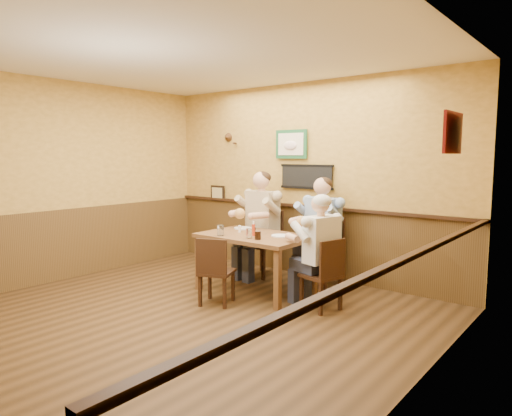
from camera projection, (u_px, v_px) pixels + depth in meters
The scene contains 17 objects.
room at pixel (192, 162), 4.74m from camera, with size 5.02×5.03×2.81m.
dining_table at pixel (255, 242), 5.83m from camera, with size 1.40×0.90×0.75m.
chair_back_left at pixel (263, 243), 6.66m from camera, with size 0.44×0.44×0.96m, color #351F10, non-canonical shape.
chair_back_right at pixel (323, 252), 6.15m from camera, with size 0.43×0.43×0.92m, color #351F10, non-canonical shape.
chair_right_end at pixel (321, 274), 5.19m from camera, with size 0.38×0.38×0.83m, color #351F10, non-canonical shape.
chair_near_side at pixel (217, 270), 5.39m from camera, with size 0.37×0.37×0.81m, color #351F10, non-canonical shape.
diner_tan_shirt at pixel (263, 229), 6.64m from camera, with size 0.63×0.63×1.37m, color #C7B088, non-canonical shape.
diner_blue_polo at pixel (323, 237), 6.13m from camera, with size 0.61×0.61×1.32m, color #809BC0, non-canonical shape.
diner_white_elder at pixel (321, 258), 5.17m from camera, with size 0.55×0.55×1.19m, color silver, non-canonical shape.
water_glass_left at pixel (221, 230), 5.74m from camera, with size 0.09×0.09×0.13m, color silver.
water_glass_mid at pixel (249, 233), 5.57m from camera, with size 0.08×0.08×0.12m, color white.
cola_tumbler at pixel (258, 235), 5.48m from camera, with size 0.08×0.08×0.10m, color black.
hot_sauce_bottle at pixel (253, 229), 5.72m from camera, with size 0.04×0.04×0.17m, color red.
salt_shaker at pixel (240, 229), 5.99m from camera, with size 0.04×0.04×0.09m, color white.
pepper_shaker at pixel (254, 230), 5.90m from camera, with size 0.03×0.03×0.08m, color black.
plate_far_left at pixel (243, 228), 6.29m from camera, with size 0.25×0.25×0.02m, color silver.
plate_far_right at pixel (280, 236), 5.70m from camera, with size 0.23×0.23×0.02m, color silver.
Camera 1 is at (3.64, -3.11, 1.76)m, focal length 32.00 mm.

